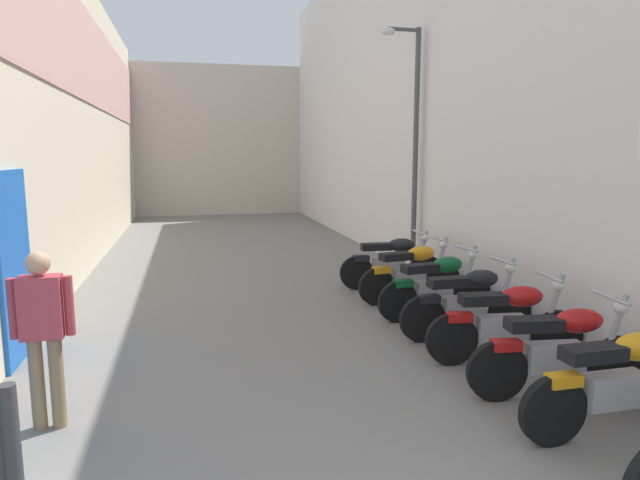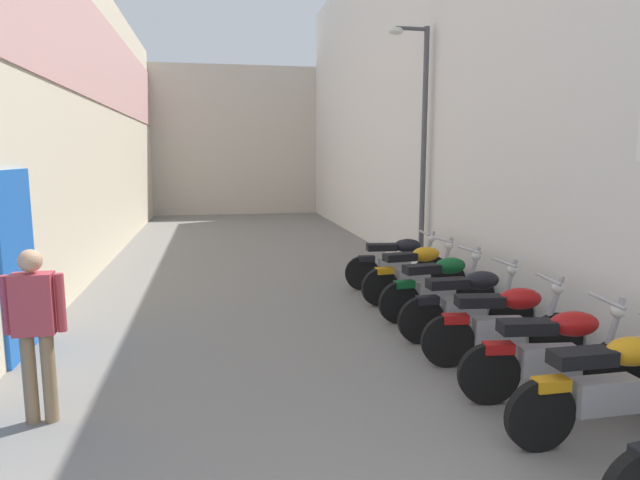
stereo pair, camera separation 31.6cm
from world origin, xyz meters
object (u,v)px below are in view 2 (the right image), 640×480
Objects in this scene: motorcycle_second at (611,385)px; motorcycle_third at (555,352)px; motorcycle_fifth at (468,302)px; pedestrian_mid_alley at (35,323)px; street_lamp at (420,134)px; motorcycle_fourth at (504,323)px; motorcycle_sixth at (439,285)px; motorcycle_eighth at (398,261)px; motorcycle_seventh at (416,272)px.

motorcycle_third is at bearing 90.01° from motorcycle_second.
motorcycle_fifth is (-0.00, 2.62, 0.00)m from motorcycle_second.
street_lamp is (5.42, 5.06, 1.83)m from pedestrian_mid_alley.
motorcycle_sixth is at bearing 90.00° from motorcycle_fourth.
motorcycle_fifth is at bearing -90.00° from motorcycle_eighth.
motorcycle_eighth is 1.18× the size of pedestrian_mid_alley.
pedestrian_mid_alley is at bearing -164.07° from motorcycle_fifth.
motorcycle_sixth is 0.39× the size of street_lamp.
motorcycle_seventh is at bearing 34.33° from pedestrian_mid_alley.
pedestrian_mid_alley reaches higher than motorcycle_second.
motorcycle_third is 4.77m from pedestrian_mid_alley.
motorcycle_fifth is 1.00× the size of motorcycle_seventh.
motorcycle_fourth and motorcycle_fifth have the same top height.
street_lamp reaches higher than motorcycle_third.
motorcycle_seventh is (-0.00, 3.72, 0.00)m from motorcycle_third.
motorcycle_sixth is 5.26m from pedestrian_mid_alley.
motorcycle_fourth is at bearing -90.01° from motorcycle_fifth.
motorcycle_third is at bearing -90.00° from motorcycle_eighth.
pedestrian_mid_alley is at bearing 164.92° from motorcycle_second.
pedestrian_mid_alley reaches higher than motorcycle_eighth.
motorcycle_third is 1.00× the size of motorcycle_sixth.
motorcycle_fourth is 1.00× the size of motorcycle_fifth.
motorcycle_fifth is at bearing 90.00° from motorcycle_second.
motorcycle_fourth is at bearing -98.65° from street_lamp.
motorcycle_third and motorcycle_fifth have the same top height.
motorcycle_second and motorcycle_sixth have the same top height.
pedestrian_mid_alley is (-4.72, -4.13, 0.42)m from motorcycle_eighth.
motorcycle_sixth is at bearing 25.76° from pedestrian_mid_alley.
motorcycle_fifth is 1.18× the size of pedestrian_mid_alley.
motorcycle_eighth is at bearing 90.00° from motorcycle_third.
motorcycle_fourth is 2.77m from motorcycle_seventh.
motorcycle_second is 5.40m from motorcycle_eighth.
motorcycle_second is at bearing -90.00° from motorcycle_seventh.
motorcycle_sixth is at bearing -90.00° from motorcycle_eighth.
street_lamp reaches higher than pedestrian_mid_alley.
street_lamp is (0.70, 5.55, 2.24)m from motorcycle_third.
motorcycle_third and motorcycle_sixth have the same top height.
street_lamp reaches higher than motorcycle_eighth.
motorcycle_fifth is 1.88m from motorcycle_seventh.
motorcycle_third and motorcycle_eighth have the same top height.
motorcycle_third is (-0.00, 0.77, 0.00)m from motorcycle_second.
motorcycle_second is at bearing -90.00° from motorcycle_fourth.
motorcycle_eighth is at bearing 41.16° from pedestrian_mid_alley.
motorcycle_second is 2.62m from motorcycle_fifth.
motorcycle_fifth is 4.39m from street_lamp.
street_lamp is at bearing 69.06° from motorcycle_seventh.
motorcycle_third and motorcycle_seventh have the same top height.
motorcycle_sixth and motorcycle_seventh have the same top height.
motorcycle_sixth is (-0.00, 3.55, 0.00)m from motorcycle_second.
motorcycle_fourth is 4.76m from pedestrian_mid_alley.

